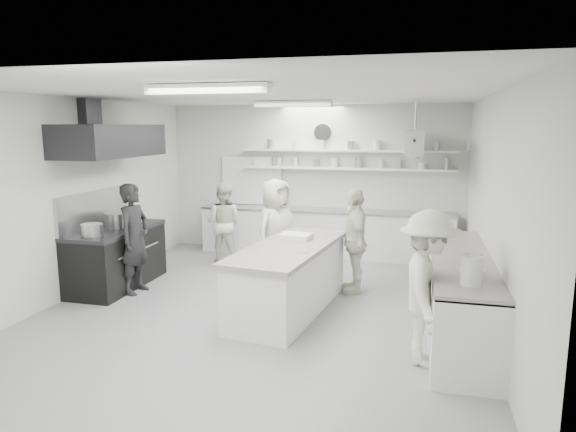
% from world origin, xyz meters
% --- Properties ---
extents(floor, '(6.00, 7.00, 0.02)m').
position_xyz_m(floor, '(0.00, 0.00, -0.01)').
color(floor, '#949494').
rests_on(floor, ground).
extents(ceiling, '(6.00, 7.00, 0.02)m').
position_xyz_m(ceiling, '(0.00, 0.00, 3.01)').
color(ceiling, silver).
rests_on(ceiling, wall_back).
extents(wall_back, '(6.00, 0.04, 3.00)m').
position_xyz_m(wall_back, '(0.00, 3.50, 1.50)').
color(wall_back, beige).
rests_on(wall_back, floor).
extents(wall_front, '(6.00, 0.04, 3.00)m').
position_xyz_m(wall_front, '(0.00, -3.50, 1.50)').
color(wall_front, beige).
rests_on(wall_front, floor).
extents(wall_left, '(0.04, 7.00, 3.00)m').
position_xyz_m(wall_left, '(-3.00, 0.00, 1.50)').
color(wall_left, beige).
rests_on(wall_left, floor).
extents(wall_right, '(0.04, 7.00, 3.00)m').
position_xyz_m(wall_right, '(3.00, 0.00, 1.50)').
color(wall_right, beige).
rests_on(wall_right, floor).
extents(stove, '(0.80, 1.80, 0.90)m').
position_xyz_m(stove, '(-2.60, 0.40, 0.45)').
color(stove, black).
rests_on(stove, floor).
extents(exhaust_hood, '(0.85, 2.00, 0.50)m').
position_xyz_m(exhaust_hood, '(-2.60, 0.40, 2.35)').
color(exhaust_hood, '#252529').
rests_on(exhaust_hood, wall_left).
extents(back_counter, '(5.00, 0.60, 0.92)m').
position_xyz_m(back_counter, '(0.30, 3.20, 0.46)').
color(back_counter, white).
rests_on(back_counter, floor).
extents(shelf_lower, '(4.20, 0.26, 0.04)m').
position_xyz_m(shelf_lower, '(0.70, 3.37, 1.75)').
color(shelf_lower, white).
rests_on(shelf_lower, wall_back).
extents(shelf_upper, '(4.20, 0.26, 0.04)m').
position_xyz_m(shelf_upper, '(0.70, 3.37, 2.10)').
color(shelf_upper, white).
rests_on(shelf_upper, wall_back).
extents(pass_through_window, '(1.30, 0.04, 1.00)m').
position_xyz_m(pass_through_window, '(-1.30, 3.48, 1.45)').
color(pass_through_window, black).
rests_on(pass_through_window, wall_back).
extents(wall_clock, '(0.32, 0.05, 0.32)m').
position_xyz_m(wall_clock, '(0.20, 3.46, 2.45)').
color(wall_clock, white).
rests_on(wall_clock, wall_back).
extents(right_counter, '(0.74, 3.30, 0.94)m').
position_xyz_m(right_counter, '(2.65, -0.20, 0.47)').
color(right_counter, white).
rests_on(right_counter, floor).
extents(pot_rack, '(0.30, 1.60, 0.40)m').
position_xyz_m(pot_rack, '(2.00, 2.40, 2.30)').
color(pot_rack, '#A6A8AA').
rests_on(pot_rack, ceiling).
extents(light_fixture_front, '(1.30, 0.25, 0.10)m').
position_xyz_m(light_fixture_front, '(0.00, -1.80, 2.94)').
color(light_fixture_front, white).
rests_on(light_fixture_front, ceiling).
extents(light_fixture_rear, '(1.30, 0.25, 0.10)m').
position_xyz_m(light_fixture_rear, '(0.00, 1.80, 2.94)').
color(light_fixture_rear, white).
rests_on(light_fixture_rear, ceiling).
extents(prep_island, '(1.21, 2.52, 0.89)m').
position_xyz_m(prep_island, '(0.38, -0.01, 0.45)').
color(prep_island, white).
rests_on(prep_island, floor).
extents(stove_pot, '(0.36, 0.36, 0.29)m').
position_xyz_m(stove_pot, '(-2.60, 0.46, 1.06)').
color(stove_pot, '#A6A8AA').
rests_on(stove_pot, stove).
extents(cook_stove, '(0.46, 0.66, 1.72)m').
position_xyz_m(cook_stove, '(-2.13, 0.19, 0.86)').
color(cook_stove, black).
rests_on(cook_stove, floor).
extents(cook_back, '(0.76, 0.61, 1.52)m').
position_xyz_m(cook_back, '(-1.46, 2.24, 0.76)').
color(cook_back, silver).
rests_on(cook_back, floor).
extents(cook_island_left, '(0.85, 1.00, 1.73)m').
position_xyz_m(cook_island_left, '(-0.15, 1.24, 0.87)').
color(cook_island_left, silver).
rests_on(cook_island_left, floor).
extents(cook_island_right, '(0.66, 1.04, 1.64)m').
position_xyz_m(cook_island_right, '(1.16, 1.07, 0.82)').
color(cook_island_right, silver).
rests_on(cook_island_right, floor).
extents(cook_right, '(0.65, 1.11, 1.71)m').
position_xyz_m(cook_right, '(2.23, -1.21, 0.85)').
color(cook_right, silver).
rests_on(cook_right, floor).
extents(bowl_island_a, '(0.28, 0.28, 0.06)m').
position_xyz_m(bowl_island_a, '(0.15, 0.71, 0.92)').
color(bowl_island_a, '#A6A8AA').
rests_on(bowl_island_a, prep_island).
extents(bowl_island_b, '(0.25, 0.25, 0.06)m').
position_xyz_m(bowl_island_b, '(0.64, -0.31, 0.92)').
color(bowl_island_b, white).
rests_on(bowl_island_b, prep_island).
extents(bowl_right, '(0.33, 0.33, 0.06)m').
position_xyz_m(bowl_right, '(2.70, -0.88, 0.97)').
color(bowl_right, white).
rests_on(bowl_right, right_counter).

